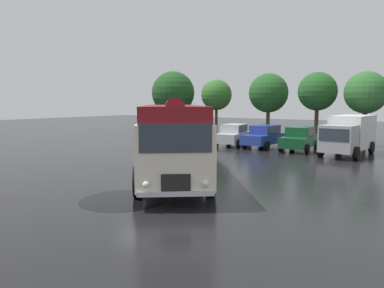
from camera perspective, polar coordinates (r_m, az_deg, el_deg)
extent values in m
plane|color=black|center=(16.27, -6.52, -5.52)|extent=(120.00, 120.00, 0.00)
cube|color=silver|center=(16.27, -2.98, 0.22)|extent=(8.17, 9.39, 2.10)
cube|color=maroon|center=(16.19, -3.01, 4.90)|extent=(7.89, 9.11, 0.56)
cylinder|color=maroon|center=(16.18, -3.02, 5.82)|extent=(6.37, 7.82, 0.60)
cube|color=#2D3842|center=(16.59, 1.36, 2.32)|extent=(5.00, 6.29, 0.84)
cube|color=#2D3842|center=(16.55, -7.40, 2.26)|extent=(5.00, 6.29, 0.84)
cube|color=maroon|center=(16.54, 1.38, 0.43)|extent=(5.12, 6.44, 0.12)
cube|color=maroon|center=(16.49, -7.38, 0.36)|extent=(5.12, 6.44, 0.12)
cube|color=#2D3842|center=(11.22, -2.52, 0.88)|extent=(1.75, 1.40, 0.88)
cube|color=black|center=(11.43, -2.48, -5.98)|extent=(0.74, 0.61, 0.56)
cube|color=silver|center=(11.48, -2.47, -7.61)|extent=(1.92, 1.55, 0.16)
sphere|color=white|center=(11.48, 2.04, -6.07)|extent=(0.22, 0.22, 0.22)
sphere|color=white|center=(11.43, -7.02, -6.16)|extent=(0.22, 0.22, 0.22)
cylinder|color=black|center=(13.47, 2.86, -5.60)|extent=(0.90, 1.04, 1.10)
cylinder|color=maroon|center=(13.47, 2.86, -5.60)|extent=(0.49, 0.50, 0.39)
cylinder|color=black|center=(13.41, -8.29, -5.72)|extent=(0.90, 1.04, 1.10)
cylinder|color=maroon|center=(13.41, -8.29, -5.72)|extent=(0.49, 0.50, 0.39)
cylinder|color=black|center=(19.35, 0.73, -1.93)|extent=(0.90, 1.04, 1.10)
cylinder|color=maroon|center=(19.35, 0.73, -1.93)|extent=(0.49, 0.50, 0.39)
cylinder|color=black|center=(19.31, -6.99, -1.99)|extent=(0.90, 1.04, 1.10)
cylinder|color=maroon|center=(19.31, -6.99, -1.99)|extent=(0.49, 0.50, 0.39)
cube|color=#B7BABF|center=(29.12, 6.31, 1.07)|extent=(2.26, 4.39, 0.70)
cube|color=#B7BABF|center=(29.20, 6.43, 2.40)|extent=(1.78, 2.37, 0.64)
cube|color=#2D3842|center=(28.95, 7.84, 2.35)|extent=(0.29, 1.92, 0.50)
cube|color=#2D3842|center=(29.47, 5.05, 2.45)|extent=(0.29, 1.92, 0.50)
cylinder|color=black|center=(27.64, 7.08, 0.04)|extent=(0.29, 0.66, 0.64)
cylinder|color=black|center=(28.26, 3.72, 0.22)|extent=(0.29, 0.66, 0.64)
cylinder|color=black|center=(30.09, 8.74, 0.53)|extent=(0.29, 0.66, 0.64)
cylinder|color=black|center=(30.67, 5.60, 0.68)|extent=(0.29, 0.66, 0.64)
cube|color=navy|center=(28.16, 10.91, 0.81)|extent=(1.95, 4.30, 0.70)
cube|color=navy|center=(28.24, 11.07, 2.19)|extent=(1.63, 2.27, 0.64)
cube|color=#2D3842|center=(27.90, 12.46, 2.11)|extent=(0.14, 1.93, 0.50)
cube|color=#2D3842|center=(28.59, 9.72, 2.26)|extent=(0.14, 1.93, 0.50)
cylinder|color=black|center=(26.65, 11.30, -0.27)|extent=(0.24, 0.65, 0.64)
cylinder|color=black|center=(27.47, 8.02, -0.01)|extent=(0.24, 0.65, 0.64)
cylinder|color=black|center=(28.99, 13.61, 0.21)|extent=(0.24, 0.65, 0.64)
cylinder|color=black|center=(29.75, 10.52, 0.43)|extent=(0.24, 0.65, 0.64)
cube|color=#144C28|center=(26.91, 16.03, 0.42)|extent=(1.93, 4.29, 0.70)
cube|color=#144C28|center=(27.00, 16.16, 1.87)|extent=(1.61, 2.26, 0.64)
cube|color=#2D3842|center=(26.81, 17.72, 1.79)|extent=(0.13, 1.93, 0.50)
cube|color=#2D3842|center=(27.20, 14.62, 1.94)|extent=(0.13, 1.93, 0.50)
cylinder|color=black|center=(25.48, 17.15, -0.73)|extent=(0.23, 0.65, 0.64)
cylinder|color=black|center=(25.95, 13.38, -0.49)|extent=(0.23, 0.65, 0.64)
cylinder|color=black|center=(27.99, 18.45, -0.16)|extent=(0.23, 0.65, 0.64)
cylinder|color=black|center=(28.43, 14.99, 0.05)|extent=(0.23, 0.65, 0.64)
cube|color=silver|center=(26.54, 23.25, 1.76)|extent=(2.27, 4.07, 2.10)
cube|color=#A4A4A4|center=(23.78, 21.40, 0.76)|extent=(2.02, 1.87, 1.60)
cube|color=#2D3842|center=(22.92, 20.78, 1.30)|extent=(1.70, 0.15, 0.72)
cylinder|color=black|center=(23.65, 23.77, -1.32)|extent=(0.29, 0.81, 0.80)
cylinder|color=black|center=(24.24, 19.01, -0.95)|extent=(0.29, 0.81, 0.80)
cylinder|color=black|center=(27.09, 25.68, -0.50)|extent=(0.29, 0.81, 0.80)
cylinder|color=black|center=(27.61, 21.47, -0.19)|extent=(0.29, 0.81, 0.80)
cylinder|color=#4C3823|center=(38.98, -2.87, 3.40)|extent=(0.30, 0.30, 2.66)
sphere|color=#1E4C1E|center=(38.94, -2.90, 7.79)|extent=(4.41, 4.41, 4.41)
sphere|color=#1E4C1E|center=(38.41, -2.66, 7.51)|extent=(2.74, 2.74, 2.74)
cylinder|color=#4C3823|center=(36.86, 3.72, 3.45)|extent=(0.28, 0.28, 2.95)
sphere|color=#336B28|center=(36.82, 3.75, 7.48)|extent=(2.98, 2.98, 2.98)
sphere|color=#336B28|center=(36.79, 3.25, 7.95)|extent=(2.17, 2.17, 2.17)
cylinder|color=#4C3823|center=(34.73, 11.48, 3.08)|extent=(0.33, 0.33, 2.86)
sphere|color=#235623|center=(34.69, 11.58, 7.62)|extent=(3.53, 3.53, 3.53)
sphere|color=#235623|center=(34.72, 11.56, 7.60)|extent=(1.99, 1.99, 1.99)
cylinder|color=#4C3823|center=(32.39, 18.40, 2.83)|extent=(0.32, 0.32, 3.06)
sphere|color=#235623|center=(32.35, 18.57, 7.61)|extent=(3.13, 3.13, 3.13)
sphere|color=#235623|center=(32.15, 18.05, 7.54)|extent=(2.46, 2.46, 2.46)
cylinder|color=#4C3823|center=(30.85, 24.76, 2.26)|extent=(0.35, 0.35, 2.89)
sphere|color=#2D662D|center=(30.80, 24.99, 7.13)|extent=(3.13, 3.13, 3.13)
sphere|color=#2D662D|center=(30.40, 25.16, 7.63)|extent=(1.86, 1.86, 1.86)
cylinder|color=black|center=(13.20, -10.42, -8.39)|extent=(2.98, 2.98, 0.01)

